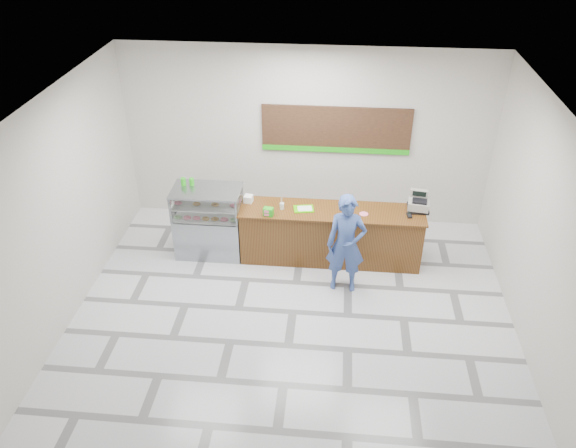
# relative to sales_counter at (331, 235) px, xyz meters

# --- Properties ---
(floor) EXTENTS (7.00, 7.00, 0.00)m
(floor) POSITION_rel_sales_counter_xyz_m (-0.55, -1.55, -0.52)
(floor) COLOR silver
(floor) RESTS_ON ground
(back_wall) EXTENTS (7.00, 0.00, 7.00)m
(back_wall) POSITION_rel_sales_counter_xyz_m (-0.55, 1.45, 1.23)
(back_wall) COLOR beige
(back_wall) RESTS_ON floor
(ceiling) EXTENTS (7.00, 7.00, 0.00)m
(ceiling) POSITION_rel_sales_counter_xyz_m (-0.55, -1.55, 2.98)
(ceiling) COLOR silver
(ceiling) RESTS_ON back_wall
(sales_counter) EXTENTS (3.26, 0.76, 1.03)m
(sales_counter) POSITION_rel_sales_counter_xyz_m (0.00, 0.00, 0.00)
(sales_counter) COLOR brown
(sales_counter) RESTS_ON floor
(display_case) EXTENTS (1.22, 0.72, 1.33)m
(display_case) POSITION_rel_sales_counter_xyz_m (-2.22, -0.00, 0.16)
(display_case) COLOR gray
(display_case) RESTS_ON floor
(menu_board) EXTENTS (2.80, 0.06, 0.90)m
(menu_board) POSITION_rel_sales_counter_xyz_m (-0.00, 1.41, 1.42)
(menu_board) COLOR black
(menu_board) RESTS_ON back_wall
(cash_register) EXTENTS (0.41, 0.42, 0.34)m
(cash_register) POSITION_rel_sales_counter_xyz_m (1.50, 0.17, 0.64)
(cash_register) COLOR black
(cash_register) RESTS_ON sales_counter
(card_terminal) EXTENTS (0.10, 0.16, 0.04)m
(card_terminal) POSITION_rel_sales_counter_xyz_m (1.33, -0.08, 0.53)
(card_terminal) COLOR black
(card_terminal) RESTS_ON sales_counter
(serving_tray) EXTENTS (0.38, 0.30, 0.02)m
(serving_tray) POSITION_rel_sales_counter_xyz_m (-0.49, -0.01, 0.52)
(serving_tray) COLOR #49DC00
(serving_tray) RESTS_ON sales_counter
(napkin_box) EXTENTS (0.17, 0.17, 0.13)m
(napkin_box) POSITION_rel_sales_counter_xyz_m (-1.50, 0.15, 0.58)
(napkin_box) COLOR white
(napkin_box) RESTS_ON sales_counter
(straw_cup) EXTENTS (0.08, 0.08, 0.12)m
(straw_cup) POSITION_rel_sales_counter_xyz_m (-0.88, -0.03, 0.57)
(straw_cup) COLOR silver
(straw_cup) RESTS_ON sales_counter
(promo_box) EXTENTS (0.18, 0.14, 0.15)m
(promo_box) POSITION_rel_sales_counter_xyz_m (-1.09, -0.27, 0.59)
(promo_box) COLOR #21AB16
(promo_box) RESTS_ON sales_counter
(donut_decal) EXTENTS (0.16, 0.16, 0.00)m
(donut_decal) POSITION_rel_sales_counter_xyz_m (0.55, -0.07, 0.52)
(donut_decal) COLOR pink
(donut_decal) RESTS_ON sales_counter
(green_cup_left) EXTENTS (0.09, 0.09, 0.14)m
(green_cup_left) POSITION_rel_sales_counter_xyz_m (-2.65, 0.12, 0.88)
(green_cup_left) COLOR #21AB16
(green_cup_left) RESTS_ON display_case
(green_cup_right) EXTENTS (0.08, 0.08, 0.13)m
(green_cup_right) POSITION_rel_sales_counter_xyz_m (-2.50, 0.14, 0.88)
(green_cup_right) COLOR #21AB16
(green_cup_right) RESTS_ON display_case
(customer) EXTENTS (0.66, 0.44, 1.77)m
(customer) POSITION_rel_sales_counter_xyz_m (0.26, -0.81, 0.37)
(customer) COLOR #344C8C
(customer) RESTS_ON floor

